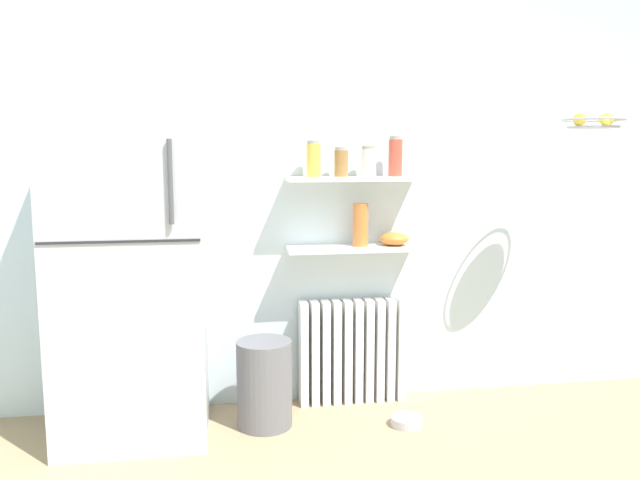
% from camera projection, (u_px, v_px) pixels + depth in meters
% --- Properties ---
extents(back_wall, '(7.04, 0.10, 2.60)m').
position_uv_depth(back_wall, '(349.00, 188.00, 3.80)').
color(back_wall, silver).
rests_on(back_wall, ground_plane).
extents(refrigerator, '(0.77, 0.67, 1.74)m').
position_uv_depth(refrigerator, '(131.00, 276.00, 3.30)').
color(refrigerator, '#B7BABF').
rests_on(refrigerator, ground_plane).
extents(radiator, '(0.64, 0.12, 0.63)m').
position_uv_depth(radiator, '(352.00, 351.00, 3.81)').
color(radiator, white).
rests_on(radiator, ground_plane).
extents(wall_shelf_lower, '(0.78, 0.22, 0.02)m').
position_uv_depth(wall_shelf_lower, '(354.00, 248.00, 3.69)').
color(wall_shelf_lower, white).
extents(wall_shelf_upper, '(0.78, 0.22, 0.02)m').
position_uv_depth(wall_shelf_upper, '(355.00, 179.00, 3.63)').
color(wall_shelf_upper, white).
extents(storage_jar_0, '(0.08, 0.08, 0.21)m').
position_uv_depth(storage_jar_0, '(314.00, 159.00, 3.58)').
color(storage_jar_0, yellow).
rests_on(storage_jar_0, wall_shelf_upper).
extents(storage_jar_1, '(0.08, 0.08, 0.17)m').
position_uv_depth(storage_jar_1, '(341.00, 162.00, 3.61)').
color(storage_jar_1, olive).
rests_on(storage_jar_1, wall_shelf_upper).
extents(storage_jar_2, '(0.09, 0.09, 0.18)m').
position_uv_depth(storage_jar_2, '(368.00, 161.00, 3.63)').
color(storage_jar_2, silver).
rests_on(storage_jar_2, wall_shelf_upper).
extents(storage_jar_3, '(0.08, 0.08, 0.23)m').
position_uv_depth(storage_jar_3, '(395.00, 157.00, 3.65)').
color(storage_jar_3, '#C64C38').
rests_on(storage_jar_3, wall_shelf_upper).
extents(vase, '(0.09, 0.09, 0.25)m').
position_uv_depth(vase, '(360.00, 225.00, 3.68)').
color(vase, '#CC7033').
rests_on(vase, wall_shelf_lower).
extents(shelf_bowl, '(0.17, 0.17, 0.08)m').
position_uv_depth(shelf_bowl, '(394.00, 239.00, 3.72)').
color(shelf_bowl, orange).
rests_on(shelf_bowl, wall_shelf_lower).
extents(trash_bin, '(0.31, 0.31, 0.49)m').
position_uv_depth(trash_bin, '(264.00, 383.00, 3.48)').
color(trash_bin, slate).
rests_on(trash_bin, ground_plane).
extents(pet_food_bowl, '(0.18, 0.18, 0.05)m').
position_uv_depth(pet_food_bowl, '(407.00, 421.00, 3.51)').
color(pet_food_bowl, '#B7B7BC').
rests_on(pet_food_bowl, ground_plane).
extents(hanging_fruit_basket, '(0.33, 0.33, 0.09)m').
position_uv_depth(hanging_fruit_basket, '(595.00, 121.00, 3.42)').
color(hanging_fruit_basket, '#B2B2B7').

